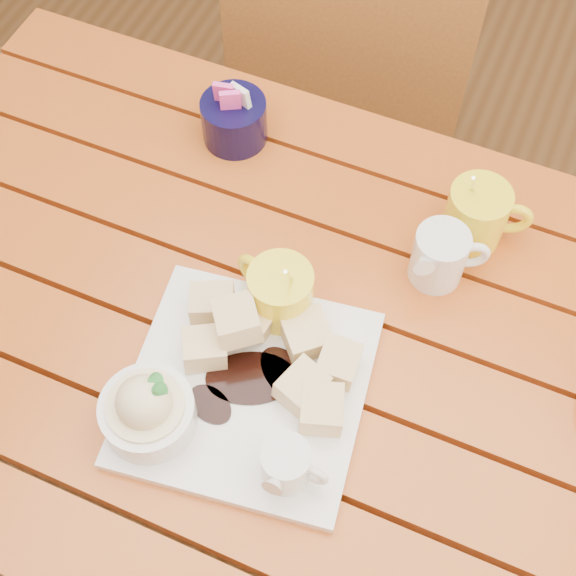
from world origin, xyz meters
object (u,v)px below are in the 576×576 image
at_px(coffee_mug_right, 478,215).
at_px(chair_far, 349,90).
at_px(dessert_plate, 226,389).
at_px(table, 270,361).
at_px(coffee_mug_left, 279,294).

relative_size(coffee_mug_right, chair_far, 0.15).
distance_m(dessert_plate, chair_far, 0.84).
distance_m(dessert_plate, coffee_mug_right, 0.41).
bearing_deg(coffee_mug_right, table, -147.17).
relative_size(table, chair_far, 1.34).
bearing_deg(table, chair_far, 100.89).
xyz_separation_m(coffee_mug_left, coffee_mug_right, (0.19, 0.21, 0.00)).
bearing_deg(coffee_mug_left, chair_far, 123.99).
height_order(dessert_plate, chair_far, chair_far).
height_order(dessert_plate, coffee_mug_right, coffee_mug_right).
height_order(coffee_mug_left, chair_far, chair_far).
distance_m(dessert_plate, coffee_mug_left, 0.14).
bearing_deg(coffee_mug_left, coffee_mug_right, 70.22).
bearing_deg(coffee_mug_right, chair_far, 110.17).
bearing_deg(coffee_mug_right, dessert_plate, -137.13).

